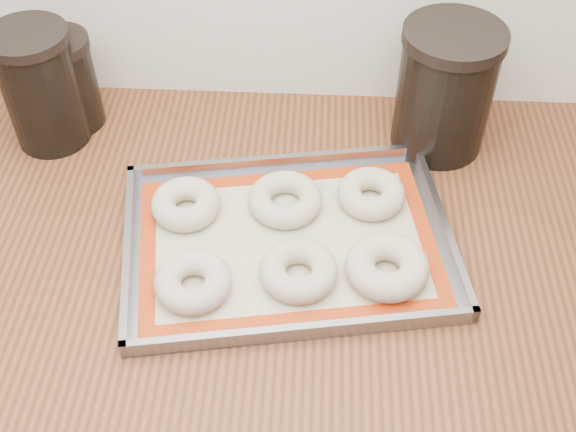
# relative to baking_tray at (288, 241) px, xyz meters

# --- Properties ---
(cabinet) EXTENTS (3.00, 0.65, 0.86)m
(cabinet) POSITION_rel_baking_tray_xyz_m (-0.15, 0.03, -0.48)
(cabinet) COLOR #5D665A
(cabinet) RESTS_ON floor
(countertop) EXTENTS (3.06, 0.68, 0.04)m
(countertop) POSITION_rel_baking_tray_xyz_m (-0.15, 0.03, -0.03)
(countertop) COLOR brown
(countertop) RESTS_ON cabinet
(baking_tray) EXTENTS (0.51, 0.40, 0.03)m
(baking_tray) POSITION_rel_baking_tray_xyz_m (0.00, 0.00, 0.00)
(baking_tray) COLOR gray
(baking_tray) RESTS_ON countertop
(baking_mat) EXTENTS (0.46, 0.36, 0.00)m
(baking_mat) POSITION_rel_baking_tray_xyz_m (0.00, 0.00, -0.00)
(baking_mat) COLOR #C6B793
(baking_mat) RESTS_ON baking_tray
(bagel_front_left) EXTENTS (0.14, 0.14, 0.04)m
(bagel_front_left) POSITION_rel_baking_tray_xyz_m (-0.12, -0.09, 0.02)
(bagel_front_left) COLOR beige
(bagel_front_left) RESTS_ON baking_mat
(bagel_front_mid) EXTENTS (0.13, 0.13, 0.04)m
(bagel_front_mid) POSITION_rel_baking_tray_xyz_m (0.02, -0.07, 0.02)
(bagel_front_mid) COLOR beige
(bagel_front_mid) RESTS_ON baking_mat
(bagel_front_right) EXTENTS (0.13, 0.13, 0.04)m
(bagel_front_right) POSITION_rel_baking_tray_xyz_m (0.14, -0.05, 0.02)
(bagel_front_right) COLOR beige
(bagel_front_right) RESTS_ON baking_mat
(bagel_back_left) EXTENTS (0.14, 0.14, 0.04)m
(bagel_back_left) POSITION_rel_baking_tray_xyz_m (-0.15, 0.05, 0.02)
(bagel_back_left) COLOR beige
(bagel_back_left) RESTS_ON baking_mat
(bagel_back_mid) EXTENTS (0.12, 0.12, 0.03)m
(bagel_back_mid) POSITION_rel_baking_tray_xyz_m (-0.01, 0.07, 0.01)
(bagel_back_mid) COLOR beige
(bagel_back_mid) RESTS_ON baking_mat
(bagel_back_right) EXTENTS (0.11, 0.11, 0.04)m
(bagel_back_right) POSITION_rel_baking_tray_xyz_m (0.12, 0.09, 0.02)
(bagel_back_right) COLOR beige
(bagel_back_right) RESTS_ON baking_mat
(canister_left) EXTENTS (0.12, 0.12, 0.20)m
(canister_left) POSITION_rel_baking_tray_xyz_m (-0.40, 0.22, 0.09)
(canister_left) COLOR black
(canister_left) RESTS_ON countertop
(canister_mid) EXTENTS (0.10, 0.10, 0.16)m
(canister_mid) POSITION_rel_baking_tray_xyz_m (-0.38, 0.26, 0.07)
(canister_mid) COLOR black
(canister_mid) RESTS_ON countertop
(canister_right) EXTENTS (0.16, 0.16, 0.21)m
(canister_right) POSITION_rel_baking_tray_xyz_m (0.23, 0.24, 0.10)
(canister_right) COLOR black
(canister_right) RESTS_ON countertop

